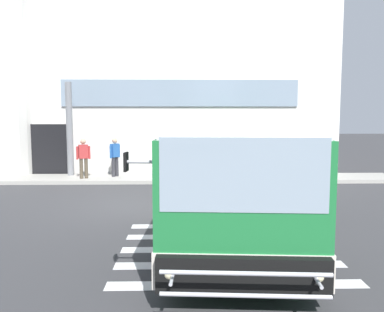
# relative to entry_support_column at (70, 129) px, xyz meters

# --- Properties ---
(ground_plane) EXTENTS (80.00, 90.00, 0.02)m
(ground_plane) POSITION_rel_entry_support_column_xyz_m (3.87, -5.40, -2.21)
(ground_plane) COLOR #353538
(ground_plane) RESTS_ON ground
(bay_paint_stripes) EXTENTS (4.40, 3.96, 0.01)m
(bay_paint_stripes) POSITION_rel_entry_support_column_xyz_m (5.87, -9.60, -2.19)
(bay_paint_stripes) COLOR silver
(bay_paint_stripes) RESTS_ON ground
(terminal_building) EXTENTS (18.49, 13.80, 8.47)m
(terminal_building) POSITION_rel_entry_support_column_xyz_m (3.20, 6.13, 2.03)
(terminal_building) COLOR silver
(terminal_building) RESTS_ON ground
(boarding_curb) EXTENTS (20.69, 2.00, 0.15)m
(boarding_curb) POSITION_rel_entry_support_column_xyz_m (3.87, -0.60, -2.12)
(boarding_curb) COLOR #9E9B93
(boarding_curb) RESTS_ON ground
(entry_support_column) EXTENTS (0.28, 0.28, 4.10)m
(entry_support_column) POSITION_rel_entry_support_column_xyz_m (0.00, 0.00, 0.00)
(entry_support_column) COLOR slate
(entry_support_column) RESTS_ON boarding_curb
(bus_main_foreground) EXTENTS (3.80, 11.86, 2.70)m
(bus_main_foreground) POSITION_rel_entry_support_column_xyz_m (6.21, -6.85, -0.86)
(bus_main_foreground) COLOR #1E7238
(bus_main_foreground) RESTS_ON ground
(passenger_near_column) EXTENTS (0.55, 0.35, 1.68)m
(passenger_near_column) POSITION_rel_entry_support_column_xyz_m (0.80, -0.92, -1.12)
(passenger_near_column) COLOR #4C4233
(passenger_near_column) RESTS_ON boarding_curb
(passenger_by_doorway) EXTENTS (0.40, 0.49, 1.68)m
(passenger_by_doorway) POSITION_rel_entry_support_column_xyz_m (2.04, -0.40, -1.12)
(passenger_by_doorway) COLOR #2D2D33
(passenger_by_doorway) RESTS_ON boarding_curb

